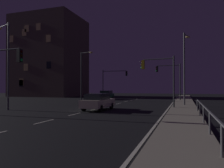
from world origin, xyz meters
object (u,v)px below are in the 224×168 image
Objects in this scene: street_lamp_across_street at (7,58)px; street_lamp_median at (83,71)px; traffic_light_overhead_east at (159,72)px; building_distant at (50,57)px; car at (98,101)px; traffic_light_near_left at (170,75)px; car_oncoming at (106,95)px; traffic_light_far_right at (113,78)px; street_lamp_corner at (185,63)px.

street_lamp_median is (0.66, 15.16, -0.24)m from street_lamp_across_street.
building_distant is (-28.75, 22.80, 5.73)m from traffic_light_overhead_east.
traffic_light_near_left is at bearing 72.45° from car.
car_oncoming is at bearing 107.68° from car.
traffic_light_overhead_east is (11.09, -18.75, -0.27)m from traffic_light_far_right.
street_lamp_across_street is (-2.95, -19.74, 4.14)m from car_oncoming.
car_oncoming is 0.79× the size of traffic_light_far_right.
street_lamp_across_street reaches higher than traffic_light_overhead_east.
street_lamp_corner reaches higher than street_lamp_across_street.
traffic_light_overhead_east is 0.27× the size of building_distant.
car_oncoming is 20.39m from street_lamp_across_street.
street_lamp_corner is at bearing 43.93° from car.
traffic_light_far_right is (-5.89, 22.69, 3.24)m from car.
car is at bearing -142.84° from traffic_light_overhead_east.
car is 0.78× the size of traffic_light_far_right.
street_lamp_corner reaches higher than street_lamp_median.
street_lamp_corner reaches higher than traffic_light_near_left.
street_lamp_median reaches higher than car_oncoming.
car is 18.35m from traffic_light_near_left.
car_oncoming is 0.57× the size of street_lamp_median.
street_lamp_corner is at bearing -31.60° from building_distant.
street_lamp_median is at bearing 121.53° from car.
street_lamp_corner is 16.43m from street_lamp_median.
traffic_light_near_left is 24.07m from street_lamp_across_street.
car_oncoming is 0.77× the size of traffic_light_near_left.
traffic_light_near_left is 0.74× the size of street_lamp_median.
building_distant reaches higher than street_lamp_corner.
street_lamp_corner is at bearing -36.50° from car_oncoming.
street_lamp_corner is (7.76, 7.48, 4.19)m from car.
car_oncoming is 0.54× the size of street_lamp_corner.
car is 0.23× the size of building_distant.
traffic_light_overhead_east is at bearing 37.16° from car.
traffic_light_far_right is 18.92m from building_distant.
traffic_light_far_right is 1.09× the size of traffic_light_overhead_east.
traffic_light_overhead_east is at bearing -38.42° from building_distant.
traffic_light_far_right is 0.69× the size of street_lamp_corner.
car_oncoming is at bearing 128.73° from traffic_light_overhead_east.
building_distant reaches higher than street_lamp_across_street.
traffic_light_overhead_east is 0.63× the size of street_lamp_corner.
street_lamp_across_street is at bearing -62.66° from building_distant.
traffic_light_far_right is at bearing 94.01° from car_oncoming.
traffic_light_near_left is 0.30× the size of building_distant.
car_oncoming is 22.14m from building_distant.
street_lamp_corner is (2.32, -9.72, 0.80)m from traffic_light_near_left.
traffic_light_near_left is (10.95, -0.11, 3.38)m from car_oncoming.
street_lamp_corner is 0.44× the size of building_distant.
street_lamp_median is (-7.80, 12.72, 3.90)m from car.
car_oncoming is at bearing -85.99° from traffic_light_far_right.
street_lamp_median is 0.41× the size of building_distant.
street_lamp_across_street is at bearing -154.95° from traffic_light_overhead_east.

